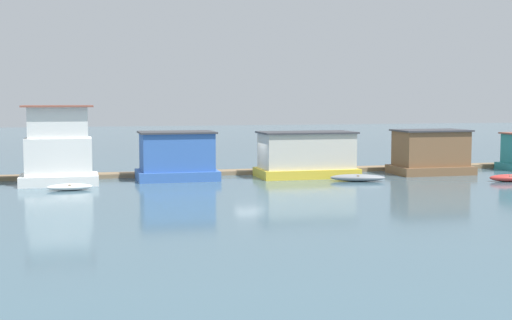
# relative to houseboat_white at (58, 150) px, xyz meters

# --- Properties ---
(ground_plane) EXTENTS (200.00, 200.00, 0.00)m
(ground_plane) POSITION_rel_houseboat_white_xyz_m (13.47, 0.54, -2.34)
(ground_plane) COLOR #426070
(dock_walkway) EXTENTS (59.60, 1.64, 0.30)m
(dock_walkway) POSITION_rel_houseboat_white_xyz_m (13.47, 3.61, -2.19)
(dock_walkway) COLOR #846B4C
(dock_walkway) RESTS_ON ground_plane
(houseboat_white) EXTENTS (5.08, 3.40, 5.29)m
(houseboat_white) POSITION_rel_houseboat_white_xyz_m (0.00, 0.00, 0.00)
(houseboat_white) COLOR white
(houseboat_white) RESTS_ON ground_plane
(houseboat_blue) EXTENTS (5.64, 3.91, 3.42)m
(houseboat_blue) POSITION_rel_houseboat_white_xyz_m (8.05, 0.98, -0.71)
(houseboat_blue) COLOR #3866B7
(houseboat_blue) RESTS_ON ground_plane
(houseboat_yellow) EXTENTS (7.18, 3.84, 3.32)m
(houseboat_yellow) POSITION_rel_houseboat_white_xyz_m (17.51, 0.40, -0.74)
(houseboat_yellow) COLOR gold
(houseboat_yellow) RESTS_ON ground_plane
(houseboat_brown) EXTENTS (5.81, 3.77, 3.38)m
(houseboat_brown) POSITION_rel_houseboat_white_xyz_m (27.37, 0.08, -0.74)
(houseboat_brown) COLOR brown
(houseboat_brown) RESTS_ON ground_plane
(dinghy_white) EXTENTS (2.88, 1.17, 0.42)m
(dinghy_white) POSITION_rel_houseboat_white_xyz_m (0.68, -3.30, -2.13)
(dinghy_white) COLOR white
(dinghy_white) RESTS_ON ground_plane
(dinghy_grey) EXTENTS (3.96, 2.31, 0.50)m
(dinghy_grey) POSITION_rel_houseboat_white_xyz_m (20.07, -3.20, -2.09)
(dinghy_grey) COLOR gray
(dinghy_grey) RESTS_ON ground_plane
(dinghy_red) EXTENTS (2.80, 1.73, 0.51)m
(dinghy_red) POSITION_rel_houseboat_white_xyz_m (30.16, -5.92, -2.08)
(dinghy_red) COLOR red
(dinghy_red) RESTS_ON ground_plane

